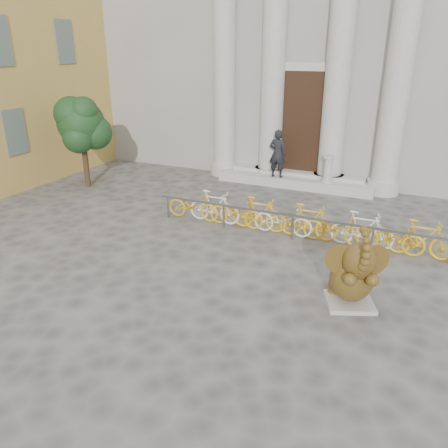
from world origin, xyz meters
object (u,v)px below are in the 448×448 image
at_px(bike_rack, 295,219).
at_px(pedestrian, 278,154).
at_px(elephant_statue, 353,276).
at_px(tree, 82,125).

xyz_separation_m(bike_rack, pedestrian, (-2.00, 4.46, 0.76)).
bearing_deg(bike_rack, pedestrian, 114.17).
distance_m(elephant_statue, pedestrian, 8.53).
bearing_deg(tree, pedestrian, 25.26).
xyz_separation_m(elephant_statue, pedestrian, (-4.06, 7.48, 0.58)).
xyz_separation_m(bike_rack, tree, (-8.57, 1.36, 1.86)).
bearing_deg(tree, elephant_statue, -22.39).
distance_m(bike_rack, tree, 8.88).
bearing_deg(elephant_statue, pedestrian, 96.26).
bearing_deg(bike_rack, tree, 171.00).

